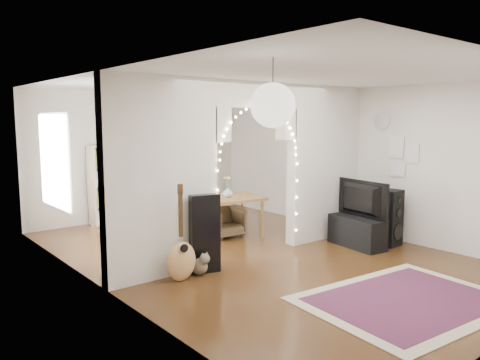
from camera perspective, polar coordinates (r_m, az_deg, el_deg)
floor at (r=7.55m, az=1.77°, el=-8.96°), size 7.50×7.50×0.00m
ceiling at (r=7.27m, az=1.86°, el=11.92°), size 5.00×7.50×0.02m
wall_back at (r=10.39m, az=-11.97°, el=2.95°), size 5.00×0.02×2.70m
wall_left at (r=5.95m, az=-16.58°, el=-0.40°), size 0.02×7.50×2.70m
wall_right at (r=9.13m, az=13.70°, el=2.31°), size 0.02×7.50×2.70m
divider_wall at (r=7.28m, az=1.81°, el=1.87°), size 5.00×0.20×2.70m
fairy_lights at (r=7.17m, az=2.50°, el=2.78°), size 1.64×0.04×1.60m
window at (r=7.63m, az=-21.71°, el=2.17°), size 0.04×1.20×1.40m
wall_clock at (r=8.73m, az=16.95°, el=6.91°), size 0.03×0.31×0.31m
picture_frames at (r=8.54m, az=19.03°, el=2.79°), size 0.02×0.50×0.70m
paper_lantern at (r=4.19m, az=4.00°, el=9.07°), size 0.40×0.40×0.40m
ceiling_fan at (r=8.85m, az=-6.84°, el=9.12°), size 1.10×1.10×0.30m
area_rug at (r=6.02m, az=19.70°, el=-13.64°), size 2.56×2.02×0.02m
guitar_case at (r=6.54m, az=-4.32°, el=-6.55°), size 0.44×0.23×1.10m
acoustic_guitar at (r=6.25m, az=-7.19°, el=-7.95°), size 0.45×0.17×1.10m
tabby_cat at (r=6.57m, az=-5.04°, el=-10.22°), size 0.25×0.52×0.34m
floor_speaker at (r=8.32m, az=17.80°, el=-4.42°), size 0.39×0.35×0.95m
media_console at (r=8.13m, az=14.05°, el=-6.17°), size 0.54×1.05×0.50m
tv at (r=8.02m, az=14.18°, el=-2.28°), size 0.29×1.08×0.62m
bookcase at (r=10.02m, az=-13.55°, el=-0.36°), size 1.63×0.78×1.62m
dining_table at (r=8.28m, az=-1.50°, el=-2.65°), size 1.28×0.93×0.76m
flower_vase at (r=8.26m, az=-1.50°, el=-1.49°), size 0.20×0.20×0.19m
dining_chair_left at (r=8.55m, az=-1.85°, el=-5.14°), size 0.63×0.64×0.54m
dining_chair_right at (r=8.75m, az=-4.01°, el=-5.25°), size 0.54×0.55×0.42m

